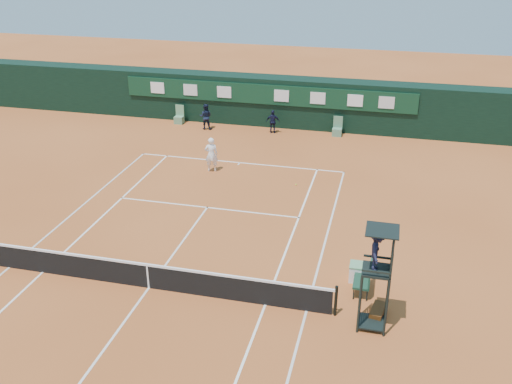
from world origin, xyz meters
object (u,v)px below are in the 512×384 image
Objects in this scene: tennis_net at (148,275)px; cooler at (357,272)px; umpire_chair at (378,258)px; player_bench at (366,276)px; player at (211,155)px.

tennis_net is 20.00× the size of cooler.
player_bench is at bearing 99.93° from umpire_chair.
player_bench is at bearing 116.90° from player.
umpire_chair is 1.91× the size of player.
tennis_net is 10.53m from player.
tennis_net and player_bench have the same top height.
player is at bearing 128.76° from umpire_chair.
tennis_net is 7.26m from cooler.
player_bench is 0.75m from cooler.
player_bench is 12.18m from player.
umpire_chair reaches higher than cooler.
umpire_chair is (7.54, -0.29, 1.95)m from tennis_net.
umpire_chair is at bearing 112.65° from player.
player is at bearing 134.06° from cooler.
cooler is at bearing 17.57° from tennis_net.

